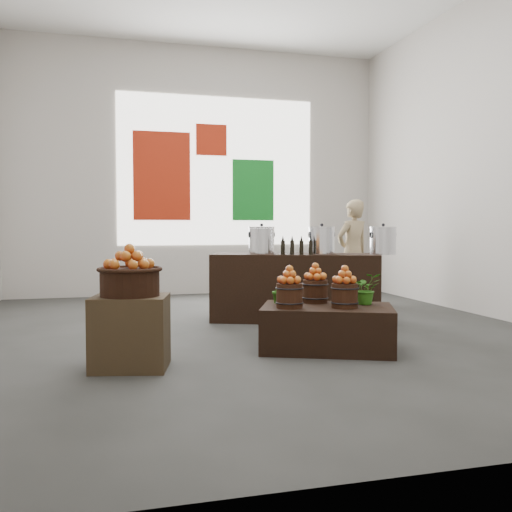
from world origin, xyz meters
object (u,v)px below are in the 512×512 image
object	(u,v)px
counter	(295,287)
stock_pot_center	(322,241)
wicker_basket	(130,283)
stock_pot_right	(383,241)
crate	(131,332)
shopper	(353,252)
stock_pot_left	(262,241)
display_table	(327,328)

from	to	relation	value
counter	stock_pot_center	size ratio (longest dim) A/B	6.47
wicker_basket	stock_pot_right	bearing A→B (deg)	26.06
crate	shopper	size ratio (longest dim) A/B	0.38
crate	wicker_basket	distance (m)	0.39
counter	wicker_basket	bearing A→B (deg)	-116.18
crate	stock_pot_right	xyz separation A→B (m)	(2.89, 1.41, 0.65)
crate	shopper	world-z (taller)	shopper
crate	stock_pot_left	distance (m)	2.58
display_table	counter	size ratio (longest dim) A/B	0.60
crate	stock_pot_left	xyz separation A→B (m)	(1.60, 1.92, 0.65)
counter	crate	bearing A→B (deg)	-116.18
shopper	wicker_basket	bearing A→B (deg)	24.43
wicker_basket	shopper	bearing A→B (deg)	42.44
stock_pot_left	stock_pot_center	bearing A→B (deg)	-21.55
display_table	stock_pot_right	xyz separation A→B (m)	(1.17, 1.20, 0.73)
wicker_basket	stock_pot_center	size ratio (longest dim) A/B	1.53
stock_pot_center	shopper	xyz separation A→B (m)	(0.98, 1.28, -0.19)
wicker_basket	counter	world-z (taller)	counter
stock_pot_center	stock_pot_right	bearing A→B (deg)	-21.55
counter	stock_pot_right	bearing A→B (deg)	0.00
shopper	crate	bearing A→B (deg)	24.43
wicker_basket	stock_pot_center	world-z (taller)	stock_pot_center
stock_pot_left	stock_pot_center	world-z (taller)	same
counter	stock_pot_center	xyz separation A→B (m)	(0.28, -0.11, 0.54)
display_table	stock_pot_center	size ratio (longest dim) A/B	3.86
counter	shopper	size ratio (longest dim) A/B	1.29
crate	stock_pot_center	world-z (taller)	stock_pot_center
counter	stock_pot_center	bearing A→B (deg)	0.00
stock_pot_center	stock_pot_right	xyz separation A→B (m)	(0.65, -0.26, 0.00)
stock_pot_center	shopper	bearing A→B (deg)	52.51
counter	stock_pot_left	bearing A→B (deg)	180.00
display_table	wicker_basket	bearing A→B (deg)	-150.14
stock_pot_right	stock_pot_center	bearing A→B (deg)	158.45
stock_pot_center	wicker_basket	bearing A→B (deg)	-143.35
stock_pot_center	crate	bearing A→B (deg)	-143.35
crate	counter	xyz separation A→B (m)	(1.96, 1.78, 0.11)
stock_pot_left	stock_pot_right	world-z (taller)	same
crate	stock_pot_center	distance (m)	2.87
counter	shopper	bearing A→B (deg)	64.25
stock_pot_left	stock_pot_right	distance (m)	1.39
wicker_basket	shopper	distance (m)	4.37
display_table	counter	world-z (taller)	counter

